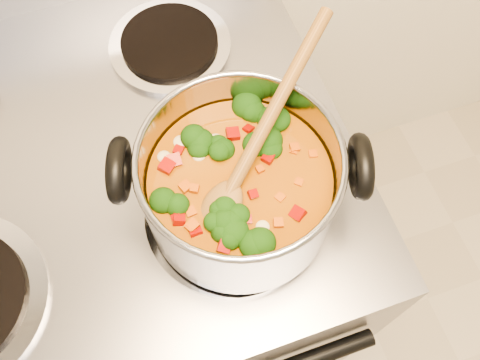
# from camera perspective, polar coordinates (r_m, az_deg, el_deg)

# --- Properties ---
(electric_range) EXTENTS (0.74, 0.67, 1.08)m
(electric_range) POSITION_cam_1_polar(r_m,az_deg,el_deg) (1.17, -11.17, -8.36)
(electric_range) COLOR gray
(electric_range) RESTS_ON ground
(stockpot) EXTENTS (0.30, 0.23, 0.14)m
(stockpot) POSITION_cam_1_polar(r_m,az_deg,el_deg) (0.62, 0.00, -0.56)
(stockpot) COLOR #9D9DA5
(stockpot) RESTS_ON electric_range
(wooden_spoon) EXTENTS (0.24, 0.21, 0.11)m
(wooden_spoon) POSITION_cam_1_polar(r_m,az_deg,el_deg) (0.60, 0.86, 2.38)
(wooden_spoon) COLOR brown
(wooden_spoon) RESTS_ON stockpot
(cooktop_crumbs) EXTENTS (0.11, 0.35, 0.01)m
(cooktop_crumbs) POSITION_cam_1_polar(r_m,az_deg,el_deg) (0.71, 8.67, -0.36)
(cooktop_crumbs) COLOR black
(cooktop_crumbs) RESTS_ON electric_range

